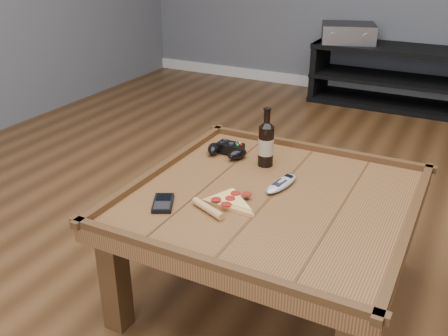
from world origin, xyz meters
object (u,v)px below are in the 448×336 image
at_px(media_console, 398,78).
at_px(pizza_slice, 227,202).
at_px(remote_control, 281,184).
at_px(game_controller, 227,150).
at_px(smartphone, 163,203).
at_px(beer_bottle, 266,143).
at_px(coffee_table, 271,210).
at_px(av_receiver, 348,33).

xyz_separation_m(media_console, pizza_slice, (-0.12, -2.89, 0.21)).
height_order(pizza_slice, remote_control, same).
height_order(game_controller, smartphone, game_controller).
height_order(beer_bottle, pizza_slice, beer_bottle).
bearing_deg(media_console, coffee_table, -90.00).
xyz_separation_m(beer_bottle, pizza_slice, (0.01, -0.37, -0.09)).
distance_m(coffee_table, media_console, 2.75).
bearing_deg(coffee_table, beer_bottle, 118.41).
distance_m(beer_bottle, game_controller, 0.20).
relative_size(coffee_table, game_controller, 5.13).
bearing_deg(media_console, remote_control, -89.90).
relative_size(remote_control, av_receiver, 0.38).
bearing_deg(beer_bottle, smartphone, -111.38).
height_order(smartphone, av_receiver, av_receiver).
height_order(media_console, remote_control, media_console).
relative_size(beer_bottle, game_controller, 1.24).
height_order(coffee_table, media_console, media_console).
relative_size(pizza_slice, remote_control, 1.57).
height_order(beer_bottle, remote_control, beer_bottle).
distance_m(beer_bottle, remote_control, 0.22).
relative_size(coffee_table, pizza_slice, 3.29).
bearing_deg(coffee_table, smartphone, -142.47).
bearing_deg(pizza_slice, av_receiver, 119.70).
distance_m(coffee_table, pizza_slice, 0.19).
height_order(smartphone, remote_control, remote_control).
relative_size(smartphone, av_receiver, 0.28).
distance_m(pizza_slice, smartphone, 0.23).
bearing_deg(av_receiver, beer_bottle, -101.23).
height_order(media_console, smartphone, media_console).
relative_size(coffee_table, beer_bottle, 4.15).
relative_size(game_controller, smartphone, 1.39).
distance_m(pizza_slice, remote_control, 0.25).
relative_size(pizza_slice, smartphone, 2.16).
height_order(beer_bottle, game_controller, beer_bottle).
height_order(pizza_slice, smartphone, pizza_slice).
bearing_deg(remote_control, smartphone, -124.82).
height_order(coffee_table, game_controller, game_controller).
xyz_separation_m(game_controller, av_receiver, (-0.13, 2.49, 0.10)).
distance_m(coffee_table, game_controller, 0.42).
bearing_deg(media_console, game_controller, -97.23).
bearing_deg(beer_bottle, pizza_slice, -88.24).
height_order(media_console, pizza_slice, media_console).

